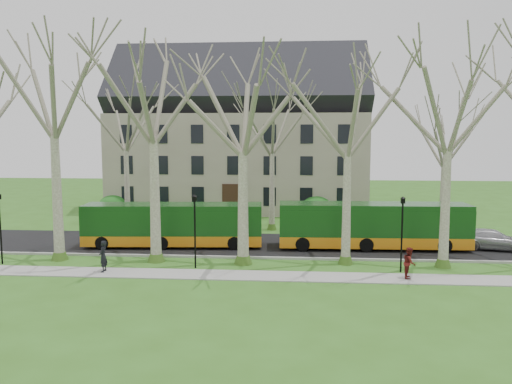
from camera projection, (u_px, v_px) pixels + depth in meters
The scene contains 14 objects.
ground at pixel (296, 266), 30.22m from camera, with size 120.00×120.00×0.00m, color #33621C.
sidewalk at pixel (297, 277), 27.74m from camera, with size 70.00×2.00×0.06m, color gray.
road at pixel (296, 245), 35.66m from camera, with size 80.00×8.00×0.06m, color black.
curb at pixel (296, 258), 31.70m from camera, with size 80.00×0.25×0.14m, color #A5A39E.
building at pixel (240, 134), 53.55m from camera, with size 26.50×12.20×16.00m.
tree_row_verge at pixel (297, 150), 29.73m from camera, with size 49.00×7.00×14.00m.
tree_row_far at pixel (280, 158), 40.55m from camera, with size 33.00×7.00×12.00m.
lamp_row at pixel (297, 227), 28.94m from camera, with size 36.22×0.22×4.30m.
hedges at pixel (243, 213), 44.33m from camera, with size 30.60×8.60×2.00m.
bus_lead at pixel (173, 224), 35.14m from camera, with size 12.41×2.59×3.10m, color #134214, non-canonical shape.
bus_follow at pixel (373, 225), 34.50m from camera, with size 12.93×2.69×3.23m, color #134214, non-canonical shape.
sedan at pixel (493, 240), 34.20m from camera, with size 1.91×4.69×1.36m, color #9D9DA2.
pedestrian_a at pixel (103, 256), 28.53m from camera, with size 0.66×0.43×1.81m, color black.
pedestrian_b at pixel (409, 263), 27.28m from camera, with size 0.83×0.65×1.70m, color #5B1714.
Camera 1 is at (-0.21, -29.63, 7.81)m, focal length 35.00 mm.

